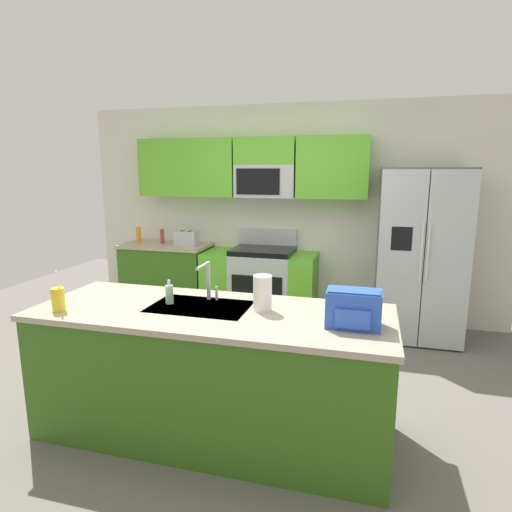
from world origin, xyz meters
TOP-DOWN VIEW (x-y plane):
  - ground_plane at (0.00, 0.00)m, footprint 9.00×9.00m
  - kitchen_wall_unit at (-0.14, 2.08)m, footprint 5.20×0.43m
  - back_counter at (-1.51, 1.80)m, footprint 1.10×0.63m
  - range_oven at (-0.28, 1.80)m, footprint 1.36×0.61m
  - refrigerator at (1.53, 1.73)m, footprint 0.90×0.76m
  - island_counter at (-0.01, -0.53)m, footprint 2.41×0.90m
  - toaster at (-1.21, 1.75)m, footprint 0.28×0.16m
  - pepper_mill at (-1.57, 1.80)m, footprint 0.05×0.05m
  - bottle_orange at (-1.89, 1.78)m, footprint 0.06×0.06m
  - sink_faucet at (-0.11, -0.34)m, footprint 0.08×0.21m
  - drink_cup_yellow at (-0.98, -0.82)m, footprint 0.08×0.08m
  - soap_dispenser at (-0.34, -0.47)m, footprint 0.06×0.06m
  - paper_towel_roll at (0.33, -0.46)m, footprint 0.12×0.12m
  - backpack at (0.92, -0.60)m, footprint 0.32×0.22m

SIDE VIEW (x-z plane):
  - ground_plane at x=0.00m, z-range 0.00..0.00m
  - range_oven at x=-0.28m, z-range -0.11..0.99m
  - back_counter at x=-1.51m, z-range 0.00..0.90m
  - island_counter at x=-0.01m, z-range 0.00..0.90m
  - refrigerator at x=1.53m, z-range 0.00..1.85m
  - soap_dispenser at x=-0.34m, z-range 0.88..1.05m
  - drink_cup_yellow at x=-0.98m, z-range 0.84..1.12m
  - toaster at x=-1.21m, z-range 0.90..1.08m
  - pepper_mill at x=-1.57m, z-range 0.90..1.08m
  - bottle_orange at x=-1.89m, z-range 0.90..1.11m
  - backpack at x=0.92m, z-range 0.90..1.13m
  - paper_towel_roll at x=0.33m, z-range 0.90..1.14m
  - sink_faucet at x=-0.11m, z-range 0.93..1.21m
  - kitchen_wall_unit at x=-0.14m, z-range 0.17..2.77m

